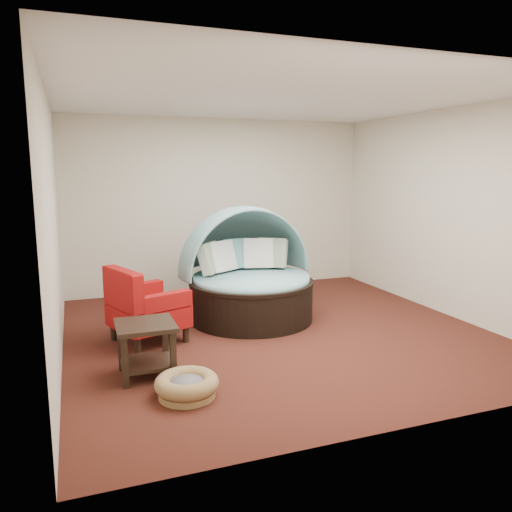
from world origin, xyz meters
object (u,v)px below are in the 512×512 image
object	(u,v)px
pet_basket	(187,385)
side_table	(146,342)
canopy_daybed	(248,267)
red_armchair	(144,308)

from	to	relation	value
pet_basket	side_table	distance (m)	0.69
canopy_daybed	pet_basket	world-z (taller)	canopy_daybed
pet_basket	side_table	size ratio (longest dim) A/B	1.25
pet_basket	red_armchair	distance (m)	1.60
canopy_daybed	red_armchair	size ratio (longest dim) A/B	1.93
pet_basket	red_armchair	bearing A→B (deg)	95.50
canopy_daybed	pet_basket	distance (m)	2.53
red_armchair	side_table	size ratio (longest dim) A/B	1.75
canopy_daybed	side_table	xyz separation A→B (m)	(-1.57, -1.49, -0.36)
red_armchair	side_table	world-z (taller)	red_armchair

